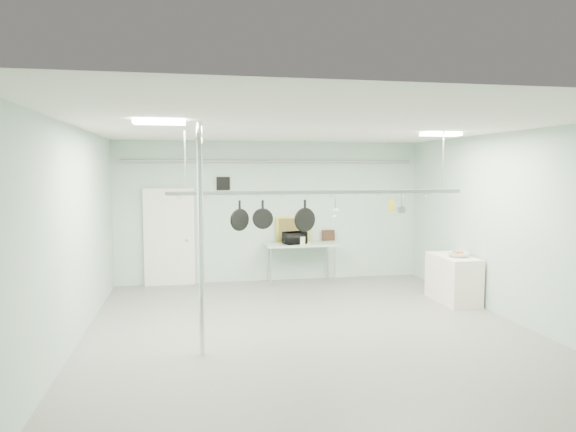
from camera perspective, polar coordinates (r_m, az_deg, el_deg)
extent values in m
plane|color=gray|center=(8.23, 2.65, -12.93)|extent=(8.00, 8.00, 0.00)
cube|color=silver|center=(7.85, 2.74, 9.79)|extent=(7.00, 8.00, 0.02)
cube|color=#A7C9BA|center=(11.78, -1.84, 0.50)|extent=(7.00, 0.02, 3.20)
cube|color=#A7C9BA|center=(9.33, 24.02, -1.17)|extent=(0.02, 8.00, 3.20)
cube|color=silver|center=(11.66, -13.04, -2.40)|extent=(1.10, 0.10, 2.20)
cube|color=black|center=(11.61, -7.21, 3.60)|extent=(0.30, 0.04, 0.30)
cylinder|color=gray|center=(11.66, -1.78, 6.10)|extent=(6.60, 0.07, 0.07)
cylinder|color=silver|center=(7.07, -9.67, -2.67)|extent=(0.08, 0.08, 3.20)
cube|color=#9FBBAA|center=(11.59, 1.41, -3.16)|extent=(1.60, 0.70, 0.05)
cylinder|color=#B7B7BC|center=(11.26, -1.89, -5.73)|extent=(0.04, 0.04, 0.86)
cylinder|color=#B7B7BC|center=(11.81, -2.32, -5.22)|extent=(0.04, 0.04, 0.86)
cylinder|color=#B7B7BC|center=(11.57, 5.20, -5.46)|extent=(0.04, 0.04, 0.86)
cylinder|color=#B7B7BC|center=(12.10, 4.47, -4.98)|extent=(0.04, 0.04, 0.86)
cube|color=silver|center=(10.51, 17.87, -6.66)|extent=(0.60, 1.20, 0.90)
cube|color=#B7B7BC|center=(8.17, 3.59, 2.65)|extent=(4.80, 0.06, 0.06)
cylinder|color=#B7B7BC|center=(7.91, -11.38, 6.10)|extent=(0.02, 0.02, 0.94)
cylinder|color=#B7B7BC|center=(8.92, 16.85, 5.86)|extent=(0.02, 0.02, 0.94)
cube|color=white|center=(6.85, -14.08, 10.07)|extent=(0.65, 0.30, 0.05)
cube|color=white|center=(9.25, 16.61, 8.69)|extent=(0.65, 0.30, 0.05)
imported|color=black|center=(11.46, 0.75, -2.45)|extent=(0.56, 0.45, 0.27)
cylinder|color=silver|center=(11.39, 1.60, -2.73)|extent=(0.13, 0.13, 0.18)
cube|color=gold|center=(11.82, 0.56, -1.46)|extent=(0.79, 0.17, 0.58)
cube|color=#321B11|center=(12.03, 4.51, -2.15)|extent=(0.30, 0.08, 0.25)
imported|color=silver|center=(10.31, 18.37, -4.08)|extent=(0.49, 0.49, 0.10)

